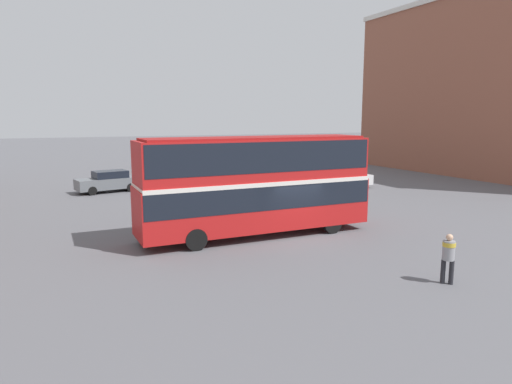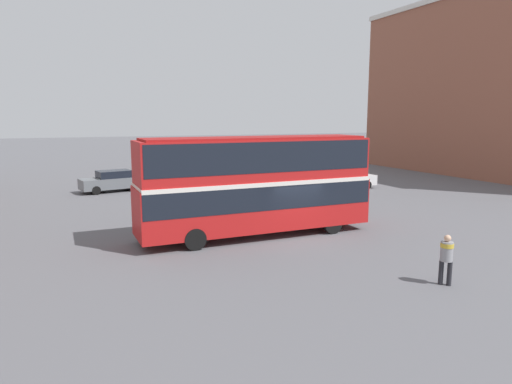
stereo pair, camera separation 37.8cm
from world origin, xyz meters
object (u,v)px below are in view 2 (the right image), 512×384
at_px(parked_car_kerb_near, 226,178).
at_px(pedestrian_foreground, 446,255).
at_px(parked_car_kerb_far, 346,179).
at_px(parked_car_side_street, 113,181).
at_px(double_decker_bus, 256,180).

bearing_deg(parked_car_kerb_near, pedestrian_foreground, 95.62).
relative_size(parked_car_kerb_far, parked_car_side_street, 0.96).
bearing_deg(pedestrian_foreground, parked_car_kerb_far, -158.75).
distance_m(parked_car_kerb_near, parked_car_kerb_far, 9.64).
distance_m(double_decker_bus, pedestrian_foreground, 9.34).
bearing_deg(parked_car_kerb_near, double_decker_bus, 82.40).
height_order(parked_car_kerb_near, parked_car_side_street, parked_car_side_street).
distance_m(double_decker_bus, parked_car_kerb_far, 16.43).
relative_size(parked_car_kerb_near, parked_car_side_street, 0.91).
height_order(double_decker_bus, pedestrian_foreground, double_decker_bus).
distance_m(parked_car_kerb_far, parked_car_side_street, 18.31).
height_order(parked_car_kerb_near, parked_car_kerb_far, parked_car_kerb_far).
bearing_deg(double_decker_bus, parked_car_kerb_near, 75.18).
height_order(pedestrian_foreground, parked_car_side_street, pedestrian_foreground).
height_order(pedestrian_foreground, parked_car_kerb_near, pedestrian_foreground).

